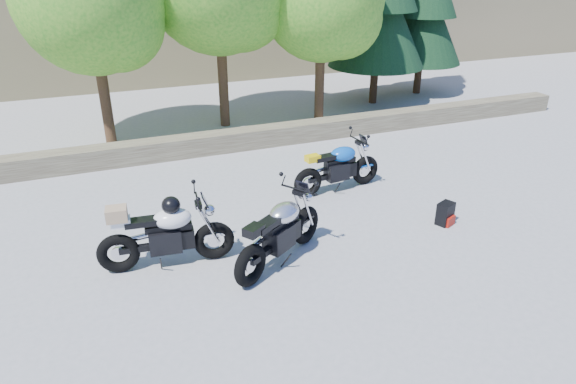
% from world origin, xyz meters
% --- Properties ---
extents(ground, '(90.00, 90.00, 0.00)m').
position_xyz_m(ground, '(0.00, 0.00, 0.00)').
color(ground, gray).
rests_on(ground, ground).
extents(stone_wall, '(22.00, 0.55, 0.50)m').
position_xyz_m(stone_wall, '(0.00, 5.50, 0.25)').
color(stone_wall, brown).
rests_on(stone_wall, ground).
extents(tree_decid_left, '(3.67, 3.67, 5.62)m').
position_xyz_m(tree_decid_left, '(-2.39, 7.14, 3.63)').
color(tree_decid_left, '#382314').
rests_on(tree_decid_left, ground).
extents(tree_decid_right, '(3.54, 3.54, 5.41)m').
position_xyz_m(tree_decid_right, '(3.71, 6.94, 3.50)').
color(tree_decid_right, '#382314').
rests_on(tree_decid_right, ground).
extents(silver_bike, '(1.97, 1.39, 1.13)m').
position_xyz_m(silver_bike, '(-0.34, -0.01, 0.55)').
color(silver_bike, black).
rests_on(silver_bike, ground).
extents(white_bike, '(2.21, 0.70, 1.22)m').
position_xyz_m(white_bike, '(-2.10, 0.58, 0.60)').
color(white_bike, black).
rests_on(white_bike, ground).
extents(blue_bike, '(2.12, 0.67, 1.07)m').
position_xyz_m(blue_bike, '(1.83, 2.20, 0.52)').
color(blue_bike, black).
rests_on(blue_bike, ground).
extents(backpack, '(0.39, 0.37, 0.44)m').
position_xyz_m(backpack, '(3.04, 0.06, 0.21)').
color(backpack, black).
rests_on(backpack, ground).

